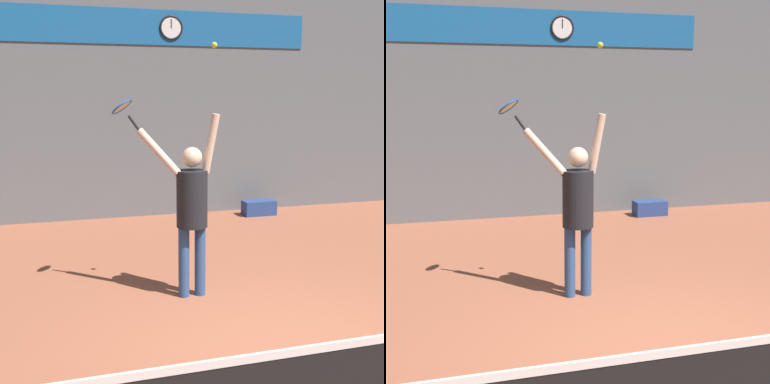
# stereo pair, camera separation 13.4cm
# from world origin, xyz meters

# --- Properties ---
(ground_plane) EXTENTS (18.00, 18.00, 0.00)m
(ground_plane) POSITION_xyz_m (0.00, 0.00, 0.00)
(ground_plane) COLOR #9E563D
(back_wall) EXTENTS (18.00, 0.10, 5.00)m
(back_wall) POSITION_xyz_m (0.00, 6.44, 2.50)
(back_wall) COLOR slate
(back_wall) RESTS_ON ground_plane
(sponsor_banner) EXTENTS (6.35, 0.02, 0.65)m
(sponsor_banner) POSITION_xyz_m (0.00, 6.38, 3.63)
(sponsor_banner) COLOR #195B9E
(scoreboard_clock) EXTENTS (0.46, 0.04, 0.46)m
(scoreboard_clock) POSITION_xyz_m (0.42, 6.36, 3.63)
(scoreboard_clock) COLOR white
(tennis_player) EXTENTS (0.92, 0.55, 2.17)m
(tennis_player) POSITION_xyz_m (-0.48, 2.01, 1.12)
(tennis_player) COLOR #2D4C7F
(tennis_player) RESTS_ON ground_plane
(tennis_racket) EXTENTS (0.37, 0.36, 0.38)m
(tennis_racket) POSITION_xyz_m (-1.18, 2.42, 2.22)
(tennis_racket) COLOR black
(tennis_ball) EXTENTS (0.07, 0.07, 0.07)m
(tennis_ball) POSITION_xyz_m (-0.26, 1.87, 2.91)
(tennis_ball) COLOR #CCDB2D
(water_bottle) EXTENTS (0.08, 0.08, 0.26)m
(water_bottle) POSITION_xyz_m (0.81, 5.78, 0.12)
(water_bottle) COLOR #262628
(water_bottle) RESTS_ON ground_plane
(equipment_bag) EXTENTS (0.65, 0.32, 0.29)m
(equipment_bag) POSITION_xyz_m (2.07, 5.82, 0.15)
(equipment_bag) COLOR navy
(equipment_bag) RESTS_ON ground_plane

